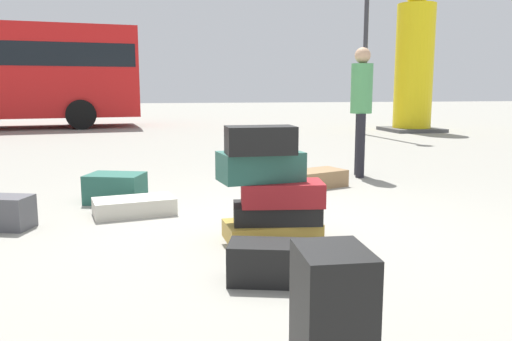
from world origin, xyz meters
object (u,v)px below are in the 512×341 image
object	(u,v)px
person_bearded_onlooker	(361,100)
yellow_dummy_statue	(414,62)
suitcase_cream_upright_blue	(272,185)
suitcase_black_foreground_far	(277,263)
suitcase_brown_left_side	(315,178)
suitcase_teal_foreground_near	(116,188)
suitcase_tower	(270,190)
suitcase_black_white_trunk	(332,337)
suitcase_cream_behind_tower	(134,206)

from	to	relation	value
person_bearded_onlooker	yellow_dummy_statue	size ratio (longest dim) A/B	0.41
suitcase_cream_upright_blue	yellow_dummy_statue	world-z (taller)	yellow_dummy_statue
suitcase_cream_upright_blue	suitcase_black_foreground_far	xyz separation A→B (m)	(-0.62, -2.85, 0.04)
suitcase_black_foreground_far	person_bearded_onlooker	bearing A→B (deg)	76.72
suitcase_brown_left_side	person_bearded_onlooker	world-z (taller)	person_bearded_onlooker
suitcase_black_foreground_far	suitcase_teal_foreground_near	bearing A→B (deg)	130.12
yellow_dummy_statue	suitcase_teal_foreground_near	bearing A→B (deg)	-133.81
suitcase_cream_upright_blue	suitcase_black_foreground_far	size ratio (longest dim) A/B	0.99
suitcase_tower	suitcase_cream_upright_blue	size ratio (longest dim) A/B	1.53
suitcase_black_foreground_far	suitcase_brown_left_side	xyz separation A→B (m)	(1.25, 3.10, -0.02)
suitcase_black_white_trunk	person_bearded_onlooker	distance (m)	5.68
suitcase_tower	suitcase_black_white_trunk	distance (m)	2.37
suitcase_cream_behind_tower	yellow_dummy_statue	size ratio (longest dim) A/B	0.18
suitcase_black_foreground_far	suitcase_brown_left_side	world-z (taller)	suitcase_black_foreground_far
suitcase_tower	suitcase_brown_left_side	xyz separation A→B (m)	(1.08, 2.17, -0.31)
suitcase_brown_left_side	yellow_dummy_statue	bearing A→B (deg)	34.68
suitcase_brown_left_side	suitcase_teal_foreground_near	distance (m)	2.47
suitcase_black_foreground_far	suitcase_brown_left_side	distance (m)	3.34
suitcase_brown_left_side	suitcase_cream_upright_blue	bearing A→B (deg)	-178.42
suitcase_cream_behind_tower	suitcase_black_white_trunk	xyz separation A→B (m)	(0.83, -3.47, 0.25)
person_bearded_onlooker	suitcase_cream_behind_tower	bearing A→B (deg)	-43.89
suitcase_tower	suitcase_teal_foreground_near	world-z (taller)	suitcase_tower
suitcase_tower	suitcase_teal_foreground_near	bearing A→B (deg)	128.02
suitcase_tower	suitcase_black_foreground_far	bearing A→B (deg)	-99.91
person_bearded_onlooker	suitcase_black_white_trunk	bearing A→B (deg)	-6.25
suitcase_tower	person_bearded_onlooker	xyz separation A→B (m)	(1.94, 2.81, 0.66)
suitcase_cream_upright_blue	yellow_dummy_statue	bearing A→B (deg)	47.85
suitcase_brown_left_side	suitcase_teal_foreground_near	size ratio (longest dim) A/B	1.28
suitcase_cream_behind_tower	person_bearded_onlooker	world-z (taller)	person_bearded_onlooker
person_bearded_onlooker	suitcase_cream_upright_blue	bearing A→B (deg)	-41.70
suitcase_teal_foreground_near	yellow_dummy_statue	bearing A→B (deg)	64.75
suitcase_brown_left_side	yellow_dummy_statue	size ratio (longest dim) A/B	0.17
person_bearded_onlooker	suitcase_teal_foreground_near	bearing A→B (deg)	-54.56
suitcase_black_white_trunk	yellow_dummy_statue	distance (m)	14.10
suitcase_black_foreground_far	person_bearded_onlooker	xyz separation A→B (m)	(2.11, 3.75, 0.95)
suitcase_teal_foreground_near	person_bearded_onlooker	bearing A→B (deg)	36.75
suitcase_black_foreground_far	person_bearded_onlooker	size ratio (longest dim) A/B	0.35
suitcase_tower	suitcase_brown_left_side	distance (m)	2.44
suitcase_black_foreground_far	suitcase_teal_foreground_near	distance (m)	2.92
suitcase_brown_left_side	yellow_dummy_statue	xyz separation A→B (m)	(5.41, 7.73, 1.87)
suitcase_black_foreground_far	suitcase_teal_foreground_near	xyz separation A→B (m)	(-1.19, 2.66, 0.03)
suitcase_cream_behind_tower	suitcase_brown_left_side	bearing A→B (deg)	14.34
suitcase_teal_foreground_near	suitcase_black_white_trunk	world-z (taller)	suitcase_black_white_trunk
suitcase_tower	yellow_dummy_statue	size ratio (longest dim) A/B	0.21
suitcase_cream_behind_tower	suitcase_cream_upright_blue	distance (m)	1.78
suitcase_black_foreground_far	suitcase_black_white_trunk	bearing A→B (deg)	-79.52
suitcase_cream_behind_tower	yellow_dummy_statue	xyz separation A→B (m)	(7.62, 8.79, 1.90)
suitcase_tower	suitcase_teal_foreground_near	size ratio (longest dim) A/B	1.61
suitcase_tower	suitcase_brown_left_side	world-z (taller)	suitcase_tower
suitcase_cream_behind_tower	suitcase_teal_foreground_near	world-z (taller)	suitcase_teal_foreground_near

